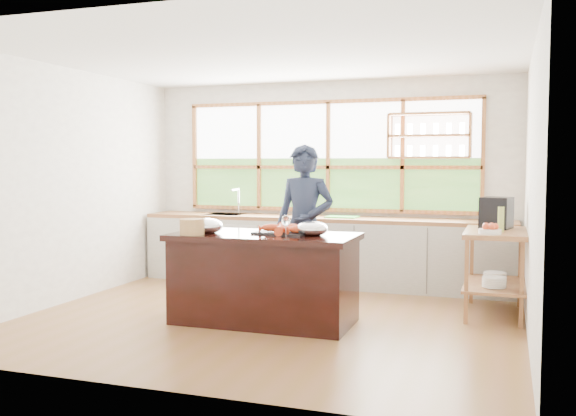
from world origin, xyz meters
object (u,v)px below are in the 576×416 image
at_px(island, 264,278).
at_px(wicker_basket, 192,227).
at_px(cook, 305,227).
at_px(espresso_machine, 496,213).

xyz_separation_m(island, wicker_basket, (-0.65, -0.30, 0.52)).
bearing_deg(wicker_basket, island, 24.64).
xyz_separation_m(cook, wicker_basket, (-0.85, -1.01, 0.07)).
bearing_deg(island, wicker_basket, -155.36).
xyz_separation_m(espresso_machine, wicker_basket, (-2.84, -1.61, -0.09)).
bearing_deg(cook, wicker_basket, -127.23).
height_order(cook, espresso_machine, cook).
bearing_deg(cook, espresso_machine, 19.74).
relative_size(cook, wicker_basket, 7.39).
bearing_deg(cook, island, -103.07).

